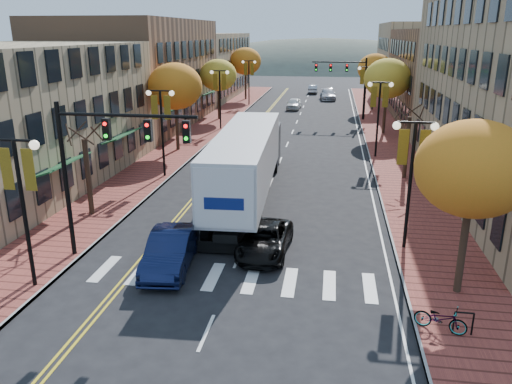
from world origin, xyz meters
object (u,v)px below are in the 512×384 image
at_px(semi_truck, 248,158).
at_px(bicycle, 441,318).
at_px(black_suv, 265,240).
at_px(navy_sedan, 170,250).

height_order(semi_truck, bicycle, semi_truck).
bearing_deg(black_suv, semi_truck, 107.75).
bearing_deg(bicycle, navy_sedan, 91.43).
distance_m(black_suv, bicycle, 8.72).
distance_m(semi_truck, black_suv, 8.14).
xyz_separation_m(semi_truck, navy_sedan, (-1.76, -9.77, -1.76)).
relative_size(semi_truck, bicycle, 10.27).
relative_size(semi_truck, navy_sedan, 3.60).
xyz_separation_m(navy_sedan, bicycle, (10.50, -3.46, -0.21)).
bearing_deg(navy_sedan, semi_truck, 74.04).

